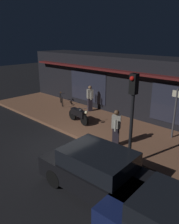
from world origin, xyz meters
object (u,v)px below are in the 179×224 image
object	(u,v)px
bicycle_parked	(61,100)
person_bystander	(116,127)
sign_post	(175,111)
person_photographer	(90,98)
traffic_light_pole	(132,106)
motorcycle	(79,114)
parked_car_near	(100,172)

from	to	relation	value
bicycle_parked	person_bystander	world-z (taller)	person_bystander
person_bystander	sign_post	size ratio (longest dim) A/B	0.70
person_photographer	sign_post	distance (m)	5.65
person_photographer	sign_post	xyz separation A→B (m)	(5.63, -0.19, 0.48)
bicycle_parked	traffic_light_pole	bearing A→B (deg)	-22.27
motorcycle	parked_car_near	xyz separation A→B (m)	(4.63, -3.45, 0.06)
person_bystander	motorcycle	bearing A→B (deg)	165.80
person_photographer	motorcycle	bearing A→B (deg)	-63.15
motorcycle	sign_post	bearing A→B (deg)	20.66
sign_post	parked_car_near	world-z (taller)	sign_post
bicycle_parked	traffic_light_pole	size ratio (longest dim) A/B	0.39
bicycle_parked	person_photographer	size ratio (longest dim) A/B	0.85
motorcycle	traffic_light_pole	size ratio (longest dim) A/B	0.47
person_bystander	traffic_light_pole	bearing A→B (deg)	-33.82
bicycle_parked	person_bystander	distance (m)	7.09
motorcycle	parked_car_near	world-z (taller)	parked_car_near
bicycle_parked	parked_car_near	world-z (taller)	parked_car_near
traffic_light_pole	motorcycle	bearing A→B (deg)	159.50
person_bystander	parked_car_near	distance (m)	3.01
motorcycle	person_photographer	world-z (taller)	person_photographer
person_photographer	parked_car_near	distance (m)	7.79
person_photographer	sign_post	bearing A→B (deg)	-1.95
person_bystander	sign_post	distance (m)	2.98
bicycle_parked	parked_car_near	xyz separation A→B (m)	(8.07, -5.02, 0.20)
person_photographer	person_bystander	xyz separation A→B (m)	(4.20, -2.76, 0.00)
traffic_light_pole	bicycle_parked	bearing A→B (deg)	157.73
bicycle_parked	traffic_light_pole	distance (m)	8.83
sign_post	motorcycle	bearing A→B (deg)	-159.34
motorcycle	traffic_light_pole	xyz separation A→B (m)	(4.52, -1.69, 1.83)
motorcycle	person_bystander	world-z (taller)	person_bystander
person_bystander	traffic_light_pole	world-z (taller)	traffic_light_pole
motorcycle	person_bystander	bearing A→B (deg)	-14.20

